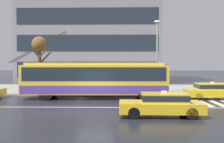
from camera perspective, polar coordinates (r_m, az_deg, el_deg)
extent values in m
plane|color=#20222B|center=(17.77, -3.92, -7.44)|extent=(160.00, 160.00, 0.00)
cube|color=gray|center=(27.22, -2.07, -4.01)|extent=(80.00, 10.00, 0.14)
cube|color=beige|center=(19.70, 17.14, -6.58)|extent=(0.44, 4.40, 0.01)
cube|color=beige|center=(19.96, 19.64, -6.50)|extent=(0.44, 4.40, 0.01)
cube|color=beige|center=(20.26, 22.07, -6.40)|extent=(0.44, 4.40, 0.01)
cube|color=silver|center=(16.59, -4.30, -8.10)|extent=(72.00, 0.14, 0.01)
cube|color=yellow|center=(20.55, -3.89, -1.75)|extent=(11.66, 2.73, 2.31)
cube|color=yellow|center=(20.51, -3.89, 1.75)|extent=(10.96, 2.47, 0.20)
cube|color=#1E2833|center=(20.53, -3.89, -0.46)|extent=(11.20, 2.75, 1.06)
cube|color=#5C3CA3|center=(20.61, -3.88, -3.80)|extent=(11.54, 2.76, 0.65)
cube|color=#1E2833|center=(20.94, 12.02, -0.45)|extent=(0.17, 2.16, 1.16)
cube|color=black|center=(20.89, 11.62, 1.17)|extent=(0.20, 1.87, 0.28)
cylinder|color=black|center=(21.69, -16.11, 5.24)|extent=(4.59, 0.17, 2.54)
cylinder|color=black|center=(21.02, -16.64, 5.35)|extent=(4.59, 0.17, 2.54)
cylinder|color=black|center=(21.82, 6.74, -4.31)|extent=(1.05, 0.32, 1.04)
cylinder|color=black|center=(19.70, 7.48, -5.00)|extent=(1.05, 0.32, 1.04)
cylinder|color=black|center=(22.26, -13.29, -4.23)|extent=(1.05, 0.32, 1.04)
cylinder|color=black|center=(20.18, -14.70, -4.88)|extent=(1.05, 0.32, 1.04)
cube|color=gold|center=(14.02, 10.95, -7.91)|extent=(4.51, 1.82, 0.55)
cube|color=gold|center=(13.96, 11.70, -5.81)|extent=(2.44, 1.54, 0.48)
cube|color=#1E2833|center=(13.96, 11.70, -5.71)|extent=(2.49, 1.55, 0.31)
cube|color=silver|center=(13.93, 11.71, -4.55)|extent=(0.28, 0.17, 0.12)
cylinder|color=black|center=(13.16, 4.99, -9.40)|extent=(0.62, 0.21, 0.62)
cylinder|color=black|center=(14.66, 4.73, -8.22)|extent=(0.62, 0.21, 0.62)
cylinder|color=black|center=(13.61, 17.67, -9.10)|extent=(0.62, 0.21, 0.62)
cylinder|color=black|center=(15.07, 16.13, -8.01)|extent=(0.62, 0.21, 0.62)
cube|color=yellow|center=(21.78, 22.22, -4.49)|extent=(4.63, 1.88, 0.55)
cube|color=yellow|center=(21.66, 21.79, -3.15)|extent=(2.51, 1.59, 0.48)
cube|color=#1E2833|center=(21.66, 21.79, -3.09)|extent=(2.56, 1.60, 0.31)
cube|color=silver|center=(21.64, 21.80, -2.33)|extent=(0.28, 0.17, 0.12)
cylinder|color=black|center=(22.03, 17.77, -4.88)|extent=(0.62, 0.21, 0.62)
cylinder|color=black|center=(20.54, 19.11, -5.39)|extent=(0.62, 0.21, 0.62)
cylinder|color=gray|center=(22.70, 0.94, -1.91)|extent=(0.08, 0.08, 2.46)
cylinder|color=gray|center=(23.04, -8.44, -1.87)|extent=(0.08, 0.08, 2.46)
cylinder|color=gray|center=(23.93, 0.96, -1.71)|extent=(0.08, 0.08, 2.46)
cylinder|color=gray|center=(24.25, -7.95, -1.68)|extent=(0.08, 0.08, 2.46)
cube|color=#99ADB2|center=(24.01, -3.52, -1.58)|extent=(3.57, 0.04, 1.97)
cube|color=#B2B2B7|center=(23.36, -3.66, 1.31)|extent=(4.05, 1.53, 0.08)
cube|color=brown|center=(23.77, -3.58, -3.62)|extent=(2.63, 0.36, 0.08)
cylinder|color=#1D252E|center=(25.07, -11.28, -3.37)|extent=(0.14, 0.14, 0.90)
cylinder|color=#1D252E|center=(24.91, -11.37, -3.40)|extent=(0.14, 0.14, 0.90)
cylinder|color=navy|center=(24.93, -11.34, -1.66)|extent=(0.37, 0.37, 0.61)
sphere|color=tan|center=(24.91, -11.35, -0.73)|extent=(0.20, 0.20, 0.20)
cone|color=red|center=(25.02, -11.28, -0.08)|extent=(1.45, 1.45, 0.28)
cylinder|color=#333333|center=(25.04, -11.27, -1.26)|extent=(0.02, 0.02, 0.75)
cylinder|color=#22324D|center=(23.53, 0.12, -3.70)|extent=(0.14, 0.14, 0.88)
cylinder|color=#22324D|center=(23.67, 0.33, -3.66)|extent=(0.14, 0.14, 0.88)
cylinder|color=#544C59|center=(23.54, 0.23, -1.87)|extent=(0.50, 0.50, 0.61)
sphere|color=tan|center=(23.51, 0.23, -0.88)|extent=(0.21, 0.21, 0.21)
cone|color=#C7336F|center=(23.60, 0.38, -0.18)|extent=(1.26, 1.26, 0.25)
cylinder|color=#333333|center=(23.63, 0.38, -1.40)|extent=(0.02, 0.02, 0.75)
cylinder|color=gray|center=(23.39, 10.20, 3.02)|extent=(0.16, 0.16, 6.41)
ellipsoid|color=silver|center=(23.69, 10.25, 11.08)|extent=(0.60, 0.32, 0.24)
cylinder|color=#4E4537|center=(24.77, -16.10, 0.07)|extent=(0.34, 0.34, 3.95)
cylinder|color=#4B443C|center=(24.76, -16.93, 3.98)|extent=(0.81, 0.41, 1.02)
cylinder|color=#494C3C|center=(24.33, -15.54, 3.90)|extent=(0.91, 0.86, 0.72)
cylinder|color=#4E4838|center=(25.03, -16.85, 4.07)|extent=(0.91, 0.48, 1.00)
cylinder|color=#504A3D|center=(24.87, -14.95, 2.98)|extent=(1.08, 0.69, 1.18)
sphere|color=brown|center=(24.82, -16.16, 6.02)|extent=(1.44, 1.44, 1.44)
cube|color=gray|center=(40.44, -4.60, 10.65)|extent=(20.22, 12.28, 18.02)
cube|color=#1E2833|center=(33.86, -5.64, 0.40)|extent=(19.00, 0.06, 2.16)
cube|color=#1E2833|center=(33.96, -5.67, 6.49)|extent=(19.00, 0.06, 2.16)
cube|color=#1E2833|center=(34.43, -5.69, 12.48)|extent=(19.00, 0.06, 2.16)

